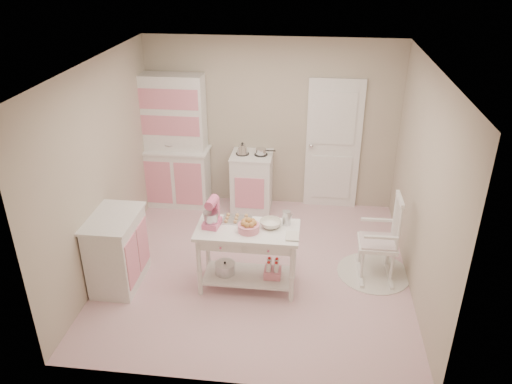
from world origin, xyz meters
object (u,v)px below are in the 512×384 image
Objects in this scene: hutch at (174,142)px; stand_mixer at (212,213)px; base_cabinet at (117,250)px; bread_basket at (249,228)px; stove at (252,182)px; rocking_chair at (378,236)px; work_table at (248,258)px.

hutch reaches higher than stand_mixer.
bread_basket is (1.59, 0.07, 0.39)m from base_cabinet.
stove is at bearing 56.91° from base_cabinet.
hutch is 1.89× the size of rocking_chair.
base_cabinet is at bearing -175.65° from work_table.
stove is at bearing 96.21° from bread_basket.
rocking_chair is 1.64m from bread_basket.
work_table is at bearing -84.21° from stove.
stand_mixer is at bearing 170.96° from bread_basket.
hutch is 1.73× the size of work_table.
base_cabinet is 1.63m from bread_basket.
rocking_chair is at bearing 17.36° from bread_basket.
bread_basket is (0.02, -0.05, 0.45)m from work_table.
stove is 0.77× the size of work_table.
rocking_chair is (1.76, -1.55, 0.09)m from stove.
bread_basket is at bearing -68.20° from work_table.
work_table is (1.40, -2.03, -0.64)m from hutch.
work_table is 3.53× the size of stand_mixer.
rocking_chair is 1.62m from work_table.
work_table is 4.80× the size of bread_basket.
stand_mixer reaches higher than work_table.
base_cabinet is 3.68× the size of bread_basket.
stand_mixer reaches higher than rocking_chair.
work_table is 0.45m from bread_basket.
hutch is 3.40m from rocking_chair.
hutch is at bearing 177.61° from stove.
base_cabinet is (-0.17, -2.15, -0.58)m from hutch.
base_cabinet is at bearing -177.51° from bread_basket.
hutch reaches higher than rocking_chair.
stand_mixer is at bearing 177.27° from work_table.
work_table is at bearing -55.36° from hutch.
hutch is at bearing 124.64° from work_table.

